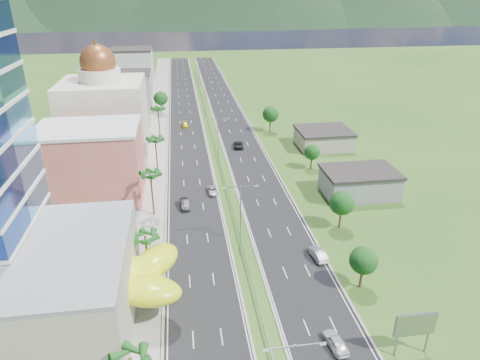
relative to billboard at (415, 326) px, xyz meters
name	(u,v)px	position (x,y,z in m)	size (l,w,h in m)	color
ground	(250,276)	(-17.00, 18.00, -4.42)	(500.00, 500.00, 0.00)	#2D5119
road_left	(185,117)	(-24.50, 108.00, -4.40)	(11.00, 260.00, 0.04)	black
road_right	(229,115)	(-9.50, 108.00, -4.40)	(11.00, 260.00, 0.04)	black
sidewalk_left	(157,118)	(-34.00, 108.00, -4.36)	(7.00, 260.00, 0.12)	gray
median_guardrail	(211,130)	(-17.00, 89.99, -3.80)	(0.10, 216.06, 0.76)	gray
streetlight_median_b	(240,208)	(-17.00, 28.00, 2.33)	(6.04, 0.25, 11.00)	gray
streetlight_median_c	(218,134)	(-17.00, 68.00, 2.33)	(6.04, 0.25, 11.00)	gray
streetlight_median_d	(205,93)	(-17.00, 113.00, 2.33)	(6.04, 0.25, 11.00)	gray
streetlight_median_e	(198,70)	(-17.00, 158.00, 2.33)	(6.04, 0.25, 11.00)	gray
mall_podium	(12,292)	(-49.00, 12.00, 1.08)	(30.00, 24.00, 11.00)	#A89F8A
lime_canopy	(111,277)	(-37.00, 14.00, 0.57)	(18.00, 15.00, 7.40)	#D2E116
pink_shophouse	(92,164)	(-45.00, 50.00, 3.08)	(20.00, 15.00, 15.00)	#D65B58
domed_building	(105,115)	(-45.00, 73.00, 6.93)	(20.00, 20.00, 28.70)	beige
midrise_grey	(121,104)	(-44.00, 98.00, 3.58)	(16.00, 15.00, 16.00)	gray
midrise_beige	(128,92)	(-44.00, 120.00, 2.08)	(16.00, 15.00, 13.00)	#A89F8A
midrise_white	(133,73)	(-44.00, 143.00, 4.58)	(16.00, 15.00, 18.00)	silver
billboard	(415,326)	(0.00, 0.00, 0.00)	(5.20, 0.35, 6.20)	gray
shed_near	(359,183)	(11.00, 43.00, -1.92)	(15.00, 10.00, 5.00)	gray
shed_far	(323,139)	(13.00, 73.00, -2.22)	(14.00, 12.00, 4.40)	#A89F8A
palm_tree_b	(145,238)	(-32.50, 20.00, 2.64)	(3.60, 3.60, 8.10)	#47301C
palm_tree_c	(150,175)	(-32.50, 40.00, 4.08)	(3.60, 3.60, 9.60)	#47301C
palm_tree_d	(155,140)	(-32.50, 63.00, 3.12)	(3.60, 3.60, 8.60)	#47301C
palm_tree_e	(158,110)	(-32.50, 88.00, 3.89)	(3.60, 3.60, 9.40)	#47301C
leafy_tree_lfar	(161,98)	(-32.50, 113.00, 1.16)	(4.90, 4.90, 8.05)	#47301C
leafy_tree_ra	(364,261)	(-1.00, 13.00, 0.35)	(4.20, 4.20, 6.90)	#47301C
leafy_tree_rb	(342,203)	(2.00, 30.00, 0.76)	(4.55, 4.55, 7.47)	#47301C
leafy_tree_rc	(312,152)	(5.00, 58.00, -0.05)	(3.85, 3.85, 6.33)	#47301C
leafy_tree_rd	(270,114)	(1.00, 88.00, 1.16)	(4.90, 4.90, 8.05)	#47301C
mountain_ridge	(237,25)	(43.00, 468.00, -4.42)	(860.00, 140.00, 90.00)	black
car_dark_left	(185,204)	(-26.41, 42.17, -3.58)	(1.69, 4.85, 1.60)	black
car_silver_mid_left	(213,191)	(-20.20, 47.81, -3.75)	(2.11, 4.57, 1.27)	#ACAEB4
car_yellow_far_left	(185,125)	(-24.80, 96.79, -3.68)	(1.95, 4.81, 1.40)	gold
car_white_near_right	(336,342)	(-8.72, 2.27, -3.59)	(1.87, 4.65, 1.58)	silver
car_silver_right	(318,254)	(-5.04, 21.16, -3.56)	(1.73, 4.97, 1.64)	#ABADB2
car_dark_far_right	(238,145)	(-10.60, 75.67, -3.60)	(2.60, 5.63, 1.57)	black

